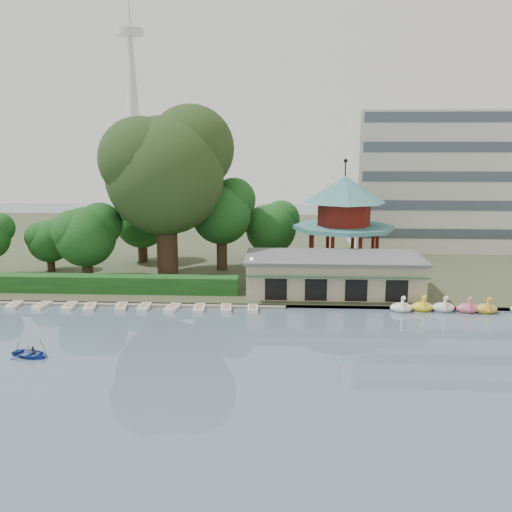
# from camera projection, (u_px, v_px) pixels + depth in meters

# --- Properties ---
(ground_plane) EXTENTS (220.00, 220.00, 0.00)m
(ground_plane) POSITION_uv_depth(u_px,v_px,m) (214.00, 376.00, 40.04)
(ground_plane) COLOR slate
(ground_plane) RESTS_ON ground
(shore) EXTENTS (220.00, 70.00, 0.40)m
(shore) POSITION_uv_depth(u_px,v_px,m) (255.00, 243.00, 90.89)
(shore) COLOR #424930
(shore) RESTS_ON ground
(embankment) EXTENTS (220.00, 0.60, 0.30)m
(embankment) POSITION_uv_depth(u_px,v_px,m) (236.00, 305.00, 56.94)
(embankment) COLOR gray
(embankment) RESTS_ON ground
(dock) EXTENTS (34.00, 1.60, 0.24)m
(dock) POSITION_uv_depth(u_px,v_px,m) (117.00, 303.00, 57.46)
(dock) COLOR gray
(dock) RESTS_ON ground
(boathouse) EXTENTS (18.60, 9.39, 3.90)m
(boathouse) POSITION_uv_depth(u_px,v_px,m) (333.00, 274.00, 60.56)
(boathouse) COLOR #B9AD8C
(boathouse) RESTS_ON shore
(pavilion) EXTENTS (12.40, 12.40, 13.50)m
(pavilion) POSITION_uv_depth(u_px,v_px,m) (344.00, 214.00, 69.26)
(pavilion) COLOR #B9AD8C
(pavilion) RESTS_ON shore
(office_building) EXTENTS (38.00, 18.00, 20.00)m
(office_building) POSITION_uv_depth(u_px,v_px,m) (473.00, 185.00, 84.40)
(office_building) COLOR silver
(office_building) RESTS_ON shore
(broadcast_tower) EXTENTS (8.00, 8.00, 96.00)m
(broadcast_tower) POSITION_uv_depth(u_px,v_px,m) (132.00, 81.00, 172.47)
(broadcast_tower) COLOR silver
(broadcast_tower) RESTS_ON ground
(hedge) EXTENTS (30.00, 2.00, 1.80)m
(hedge) POSITION_uv_depth(u_px,v_px,m) (98.00, 284.00, 60.61)
(hedge) COLOR #1C511C
(hedge) RESTS_ON shore
(lamp_post) EXTENTS (0.36, 0.36, 4.28)m
(lamp_post) POSITION_uv_depth(u_px,v_px,m) (252.00, 270.00, 57.89)
(lamp_post) COLOR black
(lamp_post) RESTS_ON shore
(big_tree) EXTENTS (15.00, 13.98, 20.07)m
(big_tree) POSITION_uv_depth(u_px,v_px,m) (167.00, 167.00, 65.47)
(big_tree) COLOR #3A281C
(big_tree) RESTS_ON shore
(small_trees) EXTENTS (39.36, 17.06, 11.38)m
(small_trees) POSITION_uv_depth(u_px,v_px,m) (156.00, 224.00, 70.56)
(small_trees) COLOR #3A281C
(small_trees) RESTS_ON shore
(swan_boats) EXTENTS (20.12, 2.17, 1.92)m
(swan_boats) POSITION_uv_depth(u_px,v_px,m) (490.00, 308.00, 54.89)
(swan_boats) COLOR white
(swan_boats) RESTS_ON ground
(moored_rowboats) EXTENTS (30.21, 2.67, 0.36)m
(moored_rowboats) POSITION_uv_depth(u_px,v_px,m) (106.00, 307.00, 56.17)
(moored_rowboats) COLOR white
(moored_rowboats) RESTS_ON ground
(rowboat_with_passengers) EXTENTS (5.00, 4.19, 2.01)m
(rowboat_with_passengers) POSITION_uv_depth(u_px,v_px,m) (30.00, 351.00, 43.54)
(rowboat_with_passengers) COLOR #254BB2
(rowboat_with_passengers) RESTS_ON ground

